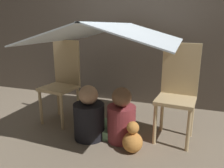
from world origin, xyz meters
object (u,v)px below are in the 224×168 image
at_px(chair_right, 178,89).
at_px(person_second, 121,118).
at_px(chair_left, 63,79).
at_px(person_front, 89,117).

distance_m(chair_right, person_second, 0.66).
distance_m(chair_left, chair_right, 1.37).
bearing_deg(person_front, chair_right, 20.67).
relative_size(chair_right, person_front, 1.72).
bearing_deg(chair_right, person_front, -153.57).
relative_size(chair_right, person_second, 1.73).
xyz_separation_m(person_front, person_second, (0.34, 0.06, 0.01)).
bearing_deg(person_second, chair_right, 27.12).
height_order(chair_left, person_second, chair_left).
relative_size(chair_left, person_second, 1.73).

